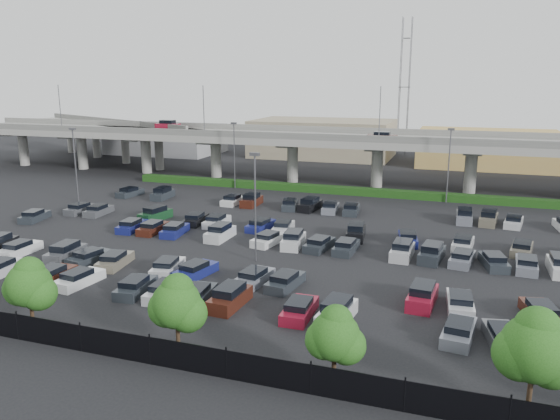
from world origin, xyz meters
name	(u,v)px	position (x,y,z in m)	size (l,w,h in m)	color
ground	(283,238)	(0.00, 0.00, 0.00)	(280.00, 280.00, 0.00)	black
overpass	(345,142)	(-0.21, 32.01, 6.97)	(150.00, 13.00, 15.80)	gray
on_ramp	(111,128)	(-52.10, 43.05, 6.86)	(50.93, 30.13, 8.80)	gray
hedge	(336,190)	(0.00, 25.00, 0.55)	(66.00, 1.60, 1.10)	#123710
fence	(135,348)	(-0.05, -28.00, 0.90)	(70.00, 0.10, 2.00)	black
tree_row	(157,300)	(0.70, -26.53, 3.52)	(65.07, 3.66, 5.94)	#332316
parked_cars	(280,247)	(1.38, -4.88, 0.61)	(62.99, 36.68, 1.67)	navy
light_poles	(253,176)	(-4.13, 2.00, 6.24)	(66.90, 48.38, 10.30)	#505055
distant_buildings	(437,145)	(12.38, 61.81, 3.74)	(138.00, 24.00, 9.00)	gray
comm_tower	(405,84)	(4.00, 74.00, 15.61)	(2.40, 2.40, 30.00)	#505055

